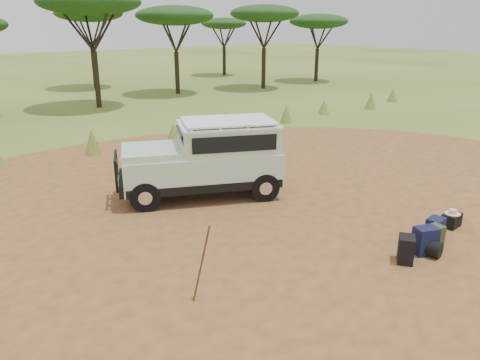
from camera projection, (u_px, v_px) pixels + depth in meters
ground at (259, 243)px, 9.75m from camera, size 140.00×140.00×0.00m
dirt_clearing at (259, 243)px, 9.75m from camera, size 23.00×23.00×0.01m
grass_fringe at (97, 143)px, 16.10m from camera, size 36.60×1.60×0.90m
acacia_treeline at (11, 11)px, 23.28m from camera, size 46.70×13.20×6.26m
safari_vehicle at (207, 160)px, 12.10m from camera, size 4.38×3.22×2.01m
walking_staff at (201, 264)px, 7.53m from camera, size 0.32×0.16×1.33m
backpack_black at (406, 249)px, 8.89m from camera, size 0.48×0.45×0.53m
backpack_navy at (425, 241)px, 9.21m from camera, size 0.52×0.45×0.56m
backpack_olive at (433, 238)px, 9.35m from camera, size 0.43×0.34×0.53m
duffel_navy at (435, 228)px, 9.92m from camera, size 0.43×0.34×0.44m
hard_case at (451, 220)px, 10.47m from camera, size 0.46×0.34×0.31m
stuff_sack at (432, 249)px, 9.14m from camera, size 0.39×0.39×0.33m
safari_hat at (453, 212)px, 10.41m from camera, size 0.34×0.34×0.10m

